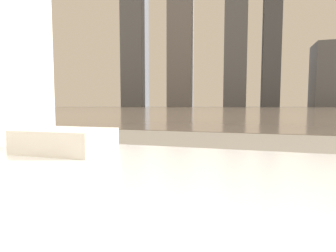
{
  "coord_description": "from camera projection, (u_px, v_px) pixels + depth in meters",
  "views": [
    {
      "loc": [
        0.5,
        0.04,
        0.72
      ],
      "look_at": [
        -0.13,
        2.15,
        0.54
      ],
      "focal_mm": 28.0,
      "sensor_mm": 36.0,
      "label": 1
    }
  ],
  "objects": [
    {
      "name": "skyline_tower_4",
      "position": [
        324.0,
        76.0,
        103.36
      ],
      "size": [
        8.15,
        13.65,
        24.82
      ],
      "color": "slate",
      "rests_on": "ground_plane"
    },
    {
      "name": "harbor_water",
      "position": [
        245.0,
        108.0,
        59.33
      ],
      "size": [
        180.0,
        110.0,
        0.01
      ],
      "color": "gray",
      "rests_on": "ground_plane"
    },
    {
      "name": "skyline_tower_1",
      "position": [
        180.0,
        43.0,
        118.93
      ],
      "size": [
        11.16,
        6.37,
        57.91
      ],
      "color": "slate",
      "rests_on": "ground_plane"
    },
    {
      "name": "skyline_tower_0",
      "position": [
        135.0,
        28.0,
        124.74
      ],
      "size": [
        10.82,
        9.6,
        75.25
      ],
      "color": "slate",
      "rests_on": "ground_plane"
    },
    {
      "name": "harbor_boat_1",
      "position": [
        3.0,
        108.0,
        36.63
      ],
      "size": [
        2.22,
        2.69,
        0.99
      ],
      "color": "#2D2D33",
      "rests_on": "harbor_water"
    },
    {
      "name": "skyline_tower_2",
      "position": [
        236.0,
        44.0,
        111.97
      ],
      "size": [
        9.18,
        11.59,
        54.14
      ],
      "color": "slate",
      "rests_on": "ground_plane"
    },
    {
      "name": "towel_stack",
      "position": [
        66.0,
        140.0,
        0.91
      ],
      "size": [
        0.3,
        0.21,
        0.08
      ],
      "color": "silver",
      "rests_on": "bathtub"
    },
    {
      "name": "skyline_tower_3",
      "position": [
        271.0,
        42.0,
        107.94
      ],
      "size": [
        6.76,
        12.78,
        53.42
      ],
      "color": "#4C515B",
      "rests_on": "ground_plane"
    }
  ]
}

